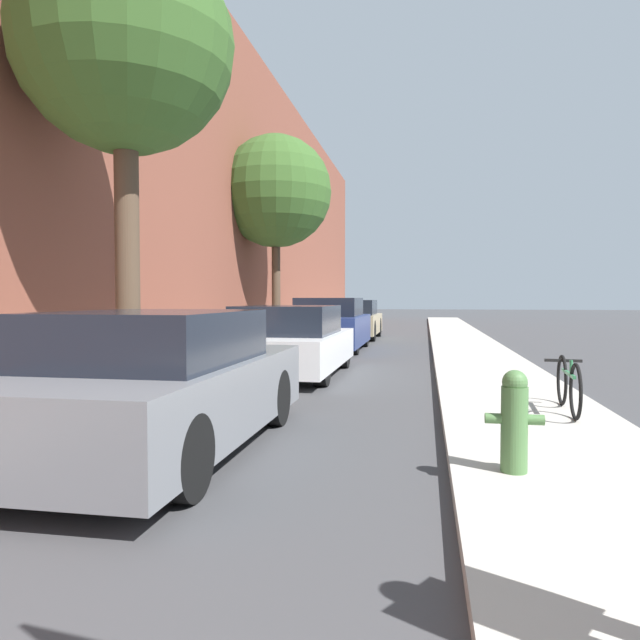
{
  "coord_description": "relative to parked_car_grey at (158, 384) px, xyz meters",
  "views": [
    {
      "loc": [
        1.69,
        1.51,
        1.47
      ],
      "look_at": [
        -0.3,
        12.43,
        1.05
      ],
      "focal_mm": 32.3,
      "sensor_mm": 36.0,
      "label": 1
    }
  ],
  "objects": [
    {
      "name": "ground_plane",
      "position": [
        0.81,
        9.38,
        -0.65
      ],
      "size": [
        120.0,
        120.0,
        0.0
      ],
      "primitive_type": "plane",
      "color": "#3D3D3F"
    },
    {
      "name": "sidewalk_left",
      "position": [
        -2.09,
        9.38,
        -0.59
      ],
      "size": [
        2.0,
        52.0,
        0.12
      ],
      "color": "#ADA89E",
      "rests_on": "ground"
    },
    {
      "name": "sidewalk_right",
      "position": [
        3.71,
        9.38,
        -0.59
      ],
      "size": [
        2.0,
        52.0,
        0.12
      ],
      "color": "#ADA89E",
      "rests_on": "ground"
    },
    {
      "name": "building_facade_left",
      "position": [
        -3.44,
        9.38,
        4.21
      ],
      "size": [
        0.7,
        52.0,
        9.71
      ],
      "color": "brown",
      "rests_on": "ground"
    },
    {
      "name": "parked_car_grey",
      "position": [
        0.0,
        0.0,
        0.0
      ],
      "size": [
        1.83,
        4.09,
        1.35
      ],
      "color": "black",
      "rests_on": "ground"
    },
    {
      "name": "parked_car_white",
      "position": [
        -0.02,
        5.51,
        -0.01
      ],
      "size": [
        1.91,
        4.16,
        1.33
      ],
      "color": "black",
      "rests_on": "ground"
    },
    {
      "name": "parked_car_navy",
      "position": [
        -0.11,
        10.84,
        0.05
      ],
      "size": [
        1.87,
        4.06,
        1.47
      ],
      "color": "black",
      "rests_on": "ground"
    },
    {
      "name": "parked_car_champagne",
      "position": [
        -0.03,
        15.49,
        0.02
      ],
      "size": [
        1.78,
        4.03,
        1.4
      ],
      "color": "black",
      "rests_on": "ground"
    },
    {
      "name": "street_tree_near",
      "position": [
        -1.55,
        2.26,
        4.26
      ],
      "size": [
        2.98,
        2.98,
        6.32
      ],
      "color": "#4C3A2B",
      "rests_on": "sidewalk_left"
    },
    {
      "name": "street_tree_far",
      "position": [
        -2.12,
        12.49,
        4.14
      ],
      "size": [
        3.5,
        3.5,
        6.43
      ],
      "color": "#4C3A2B",
      "rests_on": "sidewalk_left"
    },
    {
      "name": "fire_hydrant",
      "position": [
        3.2,
        -0.47,
        -0.12
      ],
      "size": [
        0.44,
        0.2,
        0.8
      ],
      "color": "#47703D",
      "rests_on": "sidewalk_right"
    },
    {
      "name": "bicycle",
      "position": [
        4.18,
        2.09,
        -0.2
      ],
      "size": [
        0.44,
        1.56,
        0.64
      ],
      "rotation": [
        0.0,
        0.0,
        -0.07
      ],
      "color": "black",
      "rests_on": "sidewalk_right"
    }
  ]
}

